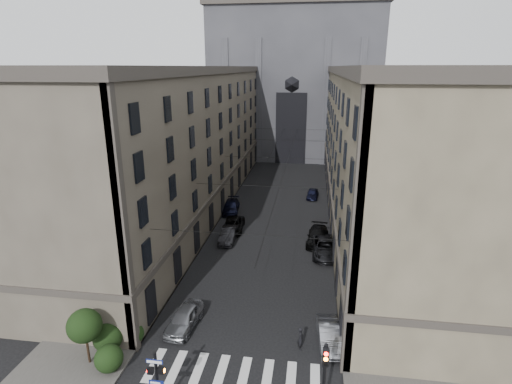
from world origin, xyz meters
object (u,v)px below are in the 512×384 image
at_px(car_left_midnear, 228,235).
at_px(car_left_far, 231,207).
at_px(traffic_light_right, 324,376).
at_px(car_right_midnear, 325,247).
at_px(gothic_tower, 295,71).
at_px(car_right_far, 312,194).
at_px(pedestrian_signal_left, 157,378).
at_px(car_left_near, 184,318).
at_px(car_right_near, 329,335).
at_px(car_right_midfar, 318,236).
at_px(pedestrian, 301,338).
at_px(car_left_midfar, 233,225).

distance_m(car_left_midnear, car_left_far, 9.47).
distance_m(traffic_light_right, car_right_midnear, 21.27).
distance_m(gothic_tower, traffic_light_right, 74.67).
distance_m(car_left_midnear, car_right_far, 19.31).
distance_m(car_left_far, car_right_midnear, 16.66).
bearing_deg(gothic_tower, car_left_midnear, -95.12).
relative_size(pedestrian_signal_left, car_right_midnear, 0.67).
distance_m(car_left_near, car_right_midnear, 17.51).
distance_m(car_right_near, car_right_midnear, 14.22).
bearing_deg(gothic_tower, car_right_near, -84.64).
bearing_deg(pedestrian_signal_left, car_left_midnear, 92.37).
distance_m(car_right_midfar, pedestrian, 17.86).
distance_m(pedestrian_signal_left, pedestrian, 10.21).
distance_m(car_left_midnear, car_right_midfar, 9.95).
xyz_separation_m(car_left_midnear, car_left_far, (-1.63, 9.32, -0.01)).
height_order(car_left_midfar, car_right_far, car_left_midfar).
bearing_deg(car_left_midnear, car_right_near, -58.25).
relative_size(gothic_tower, car_left_far, 11.29).
bearing_deg(pedestrian, car_right_midnear, -12.42).
bearing_deg(car_right_midnear, car_left_near, -130.95).
height_order(car_left_midnear, car_right_far, car_left_midnear).
bearing_deg(traffic_light_right, car_right_midnear, 88.37).
distance_m(traffic_light_right, car_right_midfar, 24.03).
xyz_separation_m(car_left_midfar, car_left_far, (-1.59, 6.21, 0.05)).
distance_m(car_left_near, car_left_midfar, 18.87).
distance_m(gothic_tower, car_right_midfar, 52.28).
bearing_deg(traffic_light_right, car_right_far, 91.24).
bearing_deg(car_left_near, pedestrian_signal_left, -76.84).
relative_size(traffic_light_right, car_left_near, 1.15).
bearing_deg(car_right_near, pedestrian, -163.21).
xyz_separation_m(car_left_midnear, car_right_far, (9.22, 16.97, -0.08)).
relative_size(gothic_tower, car_left_midfar, 11.58).
bearing_deg(car_right_far, car_right_near, -83.70).
bearing_deg(gothic_tower, car_right_far, -81.85).
bearing_deg(gothic_tower, traffic_light_right, -85.62).
xyz_separation_m(gothic_tower, car_left_midfar, (-4.53, -46.91, -17.10)).
distance_m(pedestrian_signal_left, car_left_far, 32.90).
xyz_separation_m(car_right_midnear, pedestrian, (-1.98, -15.04, 0.02)).
height_order(car_left_midfar, pedestrian, pedestrian).
bearing_deg(car_right_midfar, car_left_midnear, -169.77).
distance_m(traffic_light_right, pedestrian, 6.70).
distance_m(car_left_near, car_right_midfar, 19.38).
relative_size(car_right_midfar, pedestrian, 3.21).
height_order(pedestrian_signal_left, car_left_midfar, pedestrian_signal_left).
distance_m(gothic_tower, car_left_near, 68.10).
relative_size(car_right_midnear, car_right_midfar, 1.10).
xyz_separation_m(gothic_tower, car_left_near, (-4.50, -65.78, -17.03)).
distance_m(pedestrian_signal_left, car_left_near, 7.89).
relative_size(car_right_far, pedestrian, 2.37).
height_order(car_left_far, pedestrian, pedestrian).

